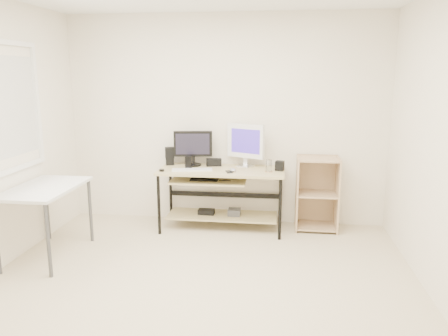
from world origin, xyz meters
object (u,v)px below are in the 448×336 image
desk (220,186)px  audio_controller (189,162)px  white_imac (246,142)px  shelf_unit (317,193)px  side_table (45,194)px  black_monitor (193,146)px

desk → audio_controller: audio_controller is taller
desk → white_imac: size_ratio=2.85×
white_imac → audio_controller: size_ratio=3.31×
shelf_unit → audio_controller: bearing=-172.8°
white_imac → audio_controller: white_imac is taller
desk → side_table: size_ratio=1.50×
shelf_unit → white_imac: size_ratio=1.71×
black_monitor → audio_controller: bearing=-103.4°
audio_controller → desk: bearing=8.8°
desk → shelf_unit: shelf_unit is taller
side_table → desk: bearing=32.7°
side_table → shelf_unit: size_ratio=1.11×
desk → side_table: 1.97m
desk → white_imac: (0.30, 0.19, 0.52)m
side_table → audio_controller: audio_controller is taller
black_monitor → white_imac: size_ratio=0.90×
shelf_unit → black_monitor: size_ratio=1.89×
desk → audio_controller: (-0.37, -0.04, 0.29)m
shelf_unit → audio_controller: size_ratio=5.66×
side_table → black_monitor: bearing=43.2°
desk → black_monitor: bearing=155.4°
side_table → white_imac: bearing=32.6°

